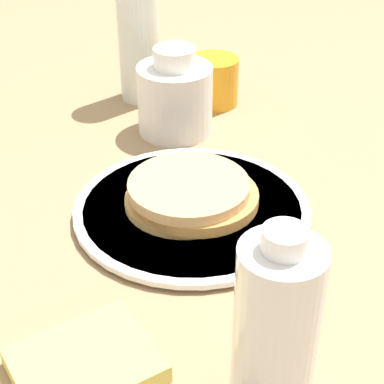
{
  "coord_description": "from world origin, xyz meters",
  "views": [
    {
      "loc": [
        0.61,
        -0.17,
        0.46
      ],
      "look_at": [
        -0.02,
        0.01,
        0.03
      ],
      "focal_mm": 60.0,
      "sensor_mm": 36.0,
      "label": 1
    }
  ],
  "objects_px": {
    "plate": "(192,210)",
    "cream_jug": "(175,96)",
    "water_bottle_mid": "(138,30)",
    "pancake_stack": "(191,194)",
    "juice_glass": "(214,81)",
    "water_bottle_far": "(275,337)"
  },
  "relations": [
    {
      "from": "plate",
      "to": "cream_jug",
      "type": "height_order",
      "value": "cream_jug"
    },
    {
      "from": "water_bottle_mid",
      "to": "water_bottle_far",
      "type": "relative_size",
      "value": 1.27
    },
    {
      "from": "juice_glass",
      "to": "plate",
      "type": "bearing_deg",
      "value": -22.72
    },
    {
      "from": "plate",
      "to": "juice_glass",
      "type": "height_order",
      "value": "juice_glass"
    },
    {
      "from": "plate",
      "to": "pancake_stack",
      "type": "relative_size",
      "value": 1.8
    },
    {
      "from": "pancake_stack",
      "to": "water_bottle_far",
      "type": "xyz_separation_m",
      "value": [
        0.3,
        -0.02,
        0.06
      ]
    },
    {
      "from": "plate",
      "to": "water_bottle_mid",
      "type": "distance_m",
      "value": 0.37
    },
    {
      "from": "water_bottle_mid",
      "to": "water_bottle_far",
      "type": "distance_m",
      "value": 0.65
    },
    {
      "from": "juice_glass",
      "to": "water_bottle_far",
      "type": "height_order",
      "value": "water_bottle_far"
    },
    {
      "from": "plate",
      "to": "water_bottle_mid",
      "type": "height_order",
      "value": "water_bottle_mid"
    },
    {
      "from": "water_bottle_mid",
      "to": "water_bottle_far",
      "type": "xyz_separation_m",
      "value": [
        0.65,
        -0.03,
        -0.03
      ]
    },
    {
      "from": "cream_jug",
      "to": "water_bottle_mid",
      "type": "height_order",
      "value": "water_bottle_mid"
    },
    {
      "from": "cream_jug",
      "to": "water_bottle_mid",
      "type": "distance_m",
      "value": 0.15
    },
    {
      "from": "pancake_stack",
      "to": "cream_jug",
      "type": "xyz_separation_m",
      "value": [
        -0.22,
        0.04,
        0.03
      ]
    },
    {
      "from": "plate",
      "to": "juice_glass",
      "type": "relative_size",
      "value": 3.66
    },
    {
      "from": "pancake_stack",
      "to": "water_bottle_far",
      "type": "height_order",
      "value": "water_bottle_far"
    },
    {
      "from": "juice_glass",
      "to": "water_bottle_far",
      "type": "xyz_separation_m",
      "value": [
        0.6,
        -0.14,
        0.05
      ]
    },
    {
      "from": "juice_glass",
      "to": "water_bottle_mid",
      "type": "height_order",
      "value": "water_bottle_mid"
    },
    {
      "from": "water_bottle_mid",
      "to": "water_bottle_far",
      "type": "bearing_deg",
      "value": -2.99
    },
    {
      "from": "cream_jug",
      "to": "water_bottle_mid",
      "type": "xyz_separation_m",
      "value": [
        -0.13,
        -0.02,
        0.06
      ]
    },
    {
      "from": "plate",
      "to": "water_bottle_far",
      "type": "xyz_separation_m",
      "value": [
        0.3,
        -0.02,
        0.08
      ]
    },
    {
      "from": "pancake_stack",
      "to": "juice_glass",
      "type": "distance_m",
      "value": 0.32
    }
  ]
}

